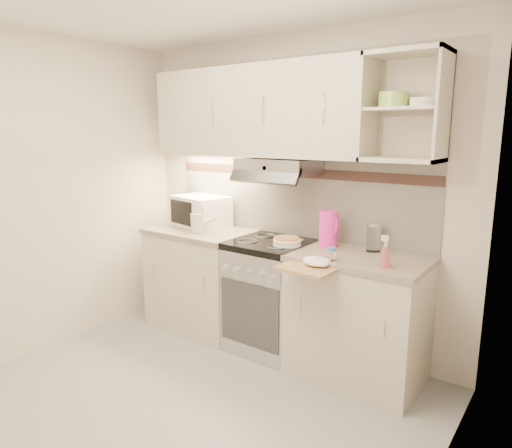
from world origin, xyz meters
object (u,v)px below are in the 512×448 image
object	(u,v)px
electric_range	(271,295)
glass_jar	(374,237)
watering_can	(200,222)
microwave	(201,211)
spray_bottle	(385,254)
pink_pitcher	(328,229)
cutting_board	(309,268)
plate_stack	(287,243)

from	to	relation	value
electric_range	glass_jar	size ratio (longest dim) A/B	4.37
watering_can	microwave	bearing A→B (deg)	130.65
microwave	spray_bottle	xyz separation A→B (m)	(1.84, -0.27, -0.05)
glass_jar	spray_bottle	size ratio (longest dim) A/B	0.95
watering_can	glass_jar	xyz separation A→B (m)	(1.45, 0.26, 0.02)
pink_pitcher	cutting_board	size ratio (longest dim) A/B	0.77
microwave	watering_can	bearing A→B (deg)	-38.16
plate_stack	cutting_board	world-z (taller)	plate_stack
plate_stack	spray_bottle	size ratio (longest dim) A/B	0.98
plate_stack	glass_jar	bearing A→B (deg)	20.06
plate_stack	watering_can	bearing A→B (deg)	-177.11
glass_jar	pink_pitcher	bearing A→B (deg)	-167.65
electric_range	spray_bottle	world-z (taller)	spray_bottle
electric_range	cutting_board	size ratio (longest dim) A/B	2.52
electric_range	microwave	bearing A→B (deg)	172.32
watering_can	plate_stack	size ratio (longest dim) A/B	1.36
electric_range	plate_stack	size ratio (longest dim) A/B	4.23
pink_pitcher	spray_bottle	world-z (taller)	pink_pitcher
watering_can	pink_pitcher	distance (m)	1.14
plate_stack	pink_pitcher	bearing A→B (deg)	28.46
microwave	plate_stack	xyz separation A→B (m)	(1.03, -0.15, -0.12)
watering_can	pink_pitcher	world-z (taller)	pink_pitcher
microwave	cutting_board	xyz separation A→B (m)	(1.41, -0.48, -0.17)
plate_stack	glass_jar	size ratio (longest dim) A/B	1.03
pink_pitcher	glass_jar	distance (m)	0.34
microwave	spray_bottle	distance (m)	1.86
electric_range	spray_bottle	bearing A→B (deg)	-9.01
watering_can	glass_jar	size ratio (longest dim) A/B	1.40
microwave	cutting_board	bearing A→B (deg)	-8.60
watering_can	spray_bottle	bearing A→B (deg)	-3.71
cutting_board	spray_bottle	bearing A→B (deg)	28.17
spray_bottle	cutting_board	world-z (taller)	spray_bottle
watering_can	glass_jar	world-z (taller)	watering_can
electric_range	plate_stack	distance (m)	0.50
microwave	watering_can	distance (m)	0.27
microwave	glass_jar	xyz separation A→B (m)	(1.63, 0.06, -0.03)
electric_range	watering_can	bearing A→B (deg)	-173.35
glass_jar	electric_range	bearing A→B (deg)	-166.71
pink_pitcher	glass_jar	bearing A→B (deg)	14.25
plate_stack	cutting_board	distance (m)	0.50
microwave	glass_jar	bearing A→B (deg)	12.36
pink_pitcher	glass_jar	world-z (taller)	pink_pitcher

